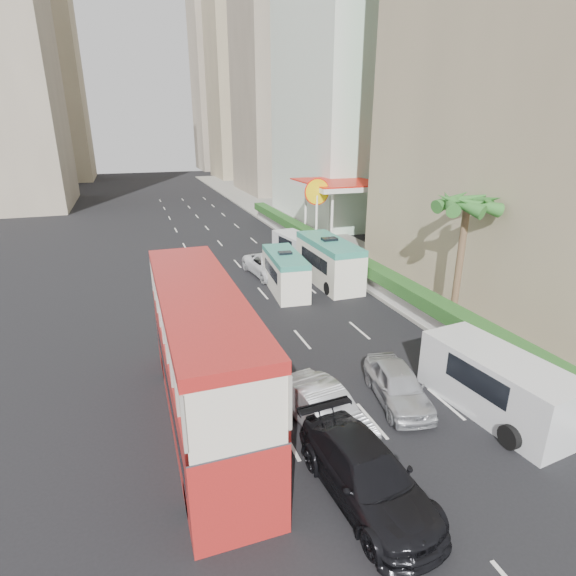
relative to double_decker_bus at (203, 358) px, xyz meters
name	(u,v)px	position (x,y,z in m)	size (l,w,h in m)	color
ground_plane	(356,390)	(6.00, 0.00, -2.53)	(200.00, 200.00, 0.00)	black
double_decker_bus	(203,358)	(0.00, 0.00, 0.00)	(2.50, 11.00, 5.06)	#AC1F1C
car_silver_lane_a	(323,427)	(3.80, -1.76, -2.53)	(1.58, 4.53, 1.49)	silver
car_silver_lane_b	(396,401)	(7.12, -1.21, -2.53)	(1.69, 4.21, 1.43)	silver
car_black	(365,496)	(3.67, -5.05, -2.53)	(2.21, 5.43, 1.58)	black
van_asset	(270,276)	(7.09, 15.38, -2.53)	(2.43, 5.28, 1.47)	silver
minibus_near	(285,273)	(7.11, 12.01, -1.29)	(1.86, 5.58, 2.47)	silver
minibus_far	(329,262)	(10.44, 12.64, -1.06)	(2.21, 6.63, 2.94)	silver
panel_van_near	(497,384)	(10.17, -2.93, -1.39)	(2.28, 5.69, 2.28)	silver
panel_van_far	(296,247)	(10.42, 18.96, -1.56)	(1.94, 4.86, 1.94)	silver
sidewalk	(319,237)	(15.00, 25.00, -2.44)	(6.00, 120.00, 0.18)	#99968C
kerb_wall	(343,265)	(12.20, 14.00, -1.85)	(0.30, 44.00, 1.00)	silver
hedge	(343,253)	(12.20, 14.00, -1.00)	(1.10, 44.00, 0.70)	#2D6626
palm_tree	(459,264)	(13.80, 4.00, 0.85)	(0.36, 0.36, 6.40)	brown
shell_station	(338,212)	(16.00, 23.00, 0.22)	(6.50, 8.00, 5.50)	silver
tower_mid	(292,21)	(24.00, 58.00, 22.47)	(16.00, 16.00, 50.00)	gray
tower_far_a	(246,63)	(23.00, 82.00, 19.47)	(14.00, 14.00, 44.00)	tan
tower_far_b	(224,84)	(23.00, 104.00, 17.47)	(14.00, 14.00, 40.00)	gray
tower_left_b	(31,53)	(-16.00, 90.00, 20.47)	(16.00, 16.00, 46.00)	tan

